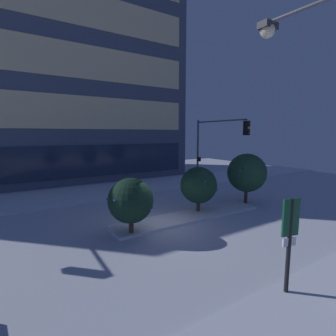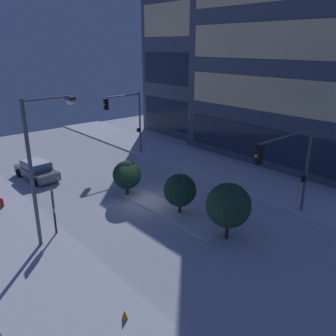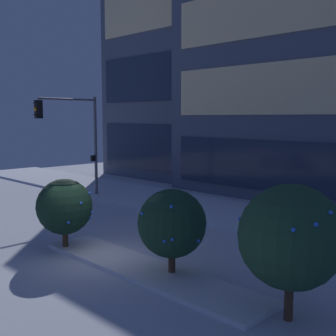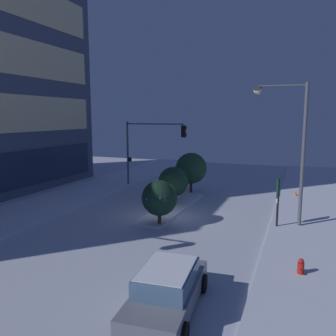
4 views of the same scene
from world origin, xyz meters
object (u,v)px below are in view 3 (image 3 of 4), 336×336
at_px(traffic_light_corner_far_left, 74,129).
at_px(decorated_tree_right_of_median, 64,207).
at_px(decorated_tree_median, 291,237).
at_px(decorated_tree_left_of_median, 172,223).

height_order(traffic_light_corner_far_left, decorated_tree_right_of_median, traffic_light_corner_far_left).
bearing_deg(decorated_tree_right_of_median, decorated_tree_median, 5.85).
xyz_separation_m(traffic_light_corner_far_left, decorated_tree_median, (16.97, -4.84, -2.12)).
xyz_separation_m(decorated_tree_median, decorated_tree_right_of_median, (-8.68, -0.89, -0.44)).
height_order(decorated_tree_left_of_median, decorated_tree_right_of_median, decorated_tree_left_of_median).
bearing_deg(decorated_tree_median, decorated_tree_left_of_median, 179.51).
bearing_deg(decorated_tree_median, decorated_tree_right_of_median, -174.15).
height_order(decorated_tree_median, decorated_tree_right_of_median, decorated_tree_median).
distance_m(decorated_tree_left_of_median, decorated_tree_right_of_median, 4.75).
xyz_separation_m(traffic_light_corner_far_left, decorated_tree_right_of_median, (8.29, -5.73, -2.56)).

